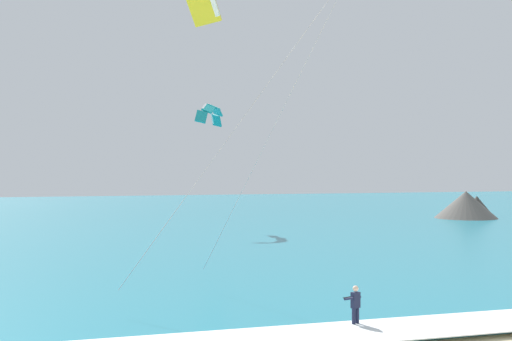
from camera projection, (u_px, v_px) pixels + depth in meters
The scene contains 6 objects.
sea at pixel (168, 216), 80.09m from camera, with size 200.00×120.00×0.20m, color teal.
surf_foam at pixel (392, 329), 23.36m from camera, with size 200.00×3.09×0.04m, color white.
surfboard at pixel (355, 329), 24.11m from camera, with size 0.92×1.46×0.09m.
kitesurfer at pixel (355, 305), 24.12m from camera, with size 0.65×0.64×1.69m.
kite_distant at pixel (211, 113), 62.29m from camera, with size 3.63×5.36×2.15m.
headland_right at pixel (468, 206), 76.04m from camera, with size 8.08×7.82×3.43m.
Camera 1 is at (-11.22, -5.71, 6.16)m, focal length 44.48 mm.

